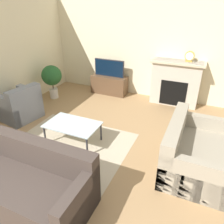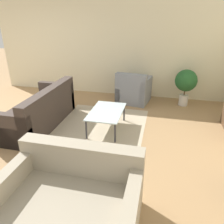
{
  "view_description": "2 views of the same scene",
  "coord_description": "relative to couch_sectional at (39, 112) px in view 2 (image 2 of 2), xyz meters",
  "views": [
    {
      "loc": [
        1.74,
        -0.63,
        2.53
      ],
      "look_at": [
        0.28,
        2.63,
        0.66
      ],
      "focal_mm": 35.0,
      "sensor_mm": 36.0,
      "label": 1
    },
    {
      "loc": [
        3.44,
        3.33,
        2.17
      ],
      "look_at": [
        0.26,
        2.59,
        0.7
      ],
      "focal_mm": 35.0,
      "sensor_mm": 36.0,
      "label": 2
    }
  ],
  "objects": [
    {
      "name": "potted_plant",
      "position": [
        -1.83,
        3.04,
        0.32
      ],
      "size": [
        0.54,
        0.54,
        0.93
      ],
      "color": "beige",
      "rests_on": "ground_plane"
    },
    {
      "name": "wall_left",
      "position": [
        -2.34,
        1.69,
        1.06
      ],
      "size": [
        0.06,
        8.18,
        2.7
      ],
      "color": "beige",
      "rests_on": "ground_plane"
    },
    {
      "name": "area_rug",
      "position": [
        -0.13,
        1.27,
        -0.29
      ],
      "size": [
        2.21,
        1.83,
        0.0
      ],
      "color": "#B7A88E",
      "rests_on": "ground_plane"
    },
    {
      "name": "couch_sectional",
      "position": [
        0.0,
        0.0,
        0.0
      ],
      "size": [
        1.98,
        0.86,
        0.82
      ],
      "color": "#3D332D",
      "rests_on": "ground_plane"
    },
    {
      "name": "coffee_table",
      "position": [
        -0.13,
        1.43,
        0.07
      ],
      "size": [
        1.01,
        0.63,
        0.4
      ],
      "color": "#333338",
      "rests_on": "ground_plane"
    },
    {
      "name": "armchair_by_window",
      "position": [
        -1.78,
        1.74,
        0.01
      ],
      "size": [
        0.88,
        0.91,
        0.82
      ],
      "rotation": [
        0.0,
        0.0,
        -1.74
      ],
      "color": "gray",
      "rests_on": "ground_plane"
    },
    {
      "name": "couch_loveseat",
      "position": [
        2.08,
        1.6,
        -0.0
      ],
      "size": [
        0.99,
        1.48,
        0.82
      ],
      "rotation": [
        0.0,
        0.0,
        1.57
      ],
      "color": "#9E937F",
      "rests_on": "ground_plane"
    }
  ]
}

